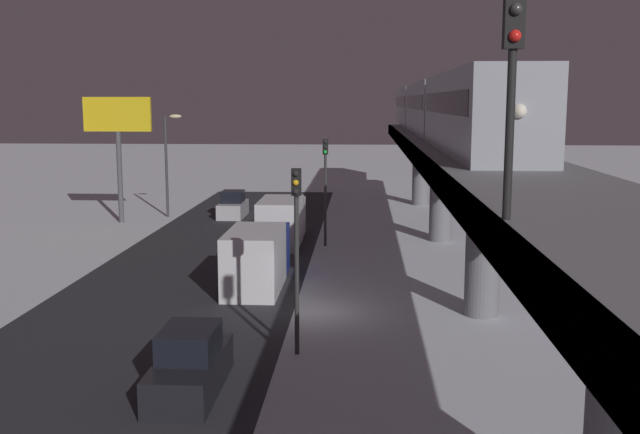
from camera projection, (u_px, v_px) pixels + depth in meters
name	position (u px, v px, depth m)	size (l,w,h in m)	color
ground_plane	(310.00, 312.00, 30.76)	(240.00, 240.00, 0.00)	silver
avenue_asphalt	(162.00, 310.00, 31.10)	(11.00, 81.86, 0.01)	#28282D
elevated_railway	(483.00, 178.00, 29.51)	(5.00, 81.86, 6.44)	slate
subway_train	(435.00, 107.00, 50.48)	(2.94, 55.47, 3.40)	#999EA8
rail_signal	(512.00, 70.00, 13.41)	(0.36, 0.41, 4.00)	black
sedan_silver	(233.00, 206.00, 55.98)	(1.80, 4.08, 1.97)	#B2B2B7
sedan_black_2	(190.00, 366.00, 22.26)	(1.80, 4.63, 1.97)	black
box_truck	(258.00, 257.00, 35.09)	(2.40, 7.40, 2.80)	navy
delivery_van	(282.00, 221.00, 45.76)	(2.40, 7.40, 2.80)	silver
traffic_light_near	(296.00, 234.00, 25.03)	(0.32, 0.44, 6.40)	#2D2D2D
traffic_light_mid	(325.00, 176.00, 44.22)	(0.32, 0.44, 6.40)	#2D2D2D
commercial_billboard	(118.00, 127.00, 52.41)	(4.80, 0.36, 8.90)	#4C4C51
street_lamp_far	(169.00, 153.00, 55.37)	(1.35, 0.44, 7.65)	#38383D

